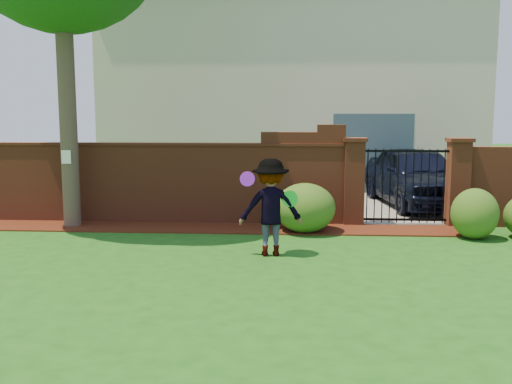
# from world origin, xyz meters

# --- Properties ---
(ground) EXTENTS (80.00, 80.00, 0.01)m
(ground) POSITION_xyz_m (0.00, 0.00, -0.01)
(ground) COLOR #1B5214
(ground) RESTS_ON ground
(mulch_bed) EXTENTS (11.10, 1.08, 0.03)m
(mulch_bed) POSITION_xyz_m (-0.95, 3.34, 0.01)
(mulch_bed) COLOR #3B150A
(mulch_bed) RESTS_ON ground
(brick_wall) EXTENTS (8.70, 0.31, 2.16)m
(brick_wall) POSITION_xyz_m (-2.01, 4.00, 0.93)
(brick_wall) COLOR brown
(brick_wall) RESTS_ON ground
(pillar_left) EXTENTS (0.50, 0.50, 1.88)m
(pillar_left) POSITION_xyz_m (2.40, 4.00, 0.96)
(pillar_left) COLOR brown
(pillar_left) RESTS_ON ground
(pillar_right) EXTENTS (0.50, 0.50, 1.88)m
(pillar_right) POSITION_xyz_m (4.60, 4.00, 0.96)
(pillar_right) COLOR brown
(pillar_right) RESTS_ON ground
(iron_gate) EXTENTS (1.78, 0.03, 1.60)m
(iron_gate) POSITION_xyz_m (3.50, 4.00, 0.85)
(iron_gate) COLOR black
(iron_gate) RESTS_ON ground
(driveway) EXTENTS (3.20, 8.00, 0.01)m
(driveway) POSITION_xyz_m (3.50, 8.00, 0.01)
(driveway) COLOR gray
(driveway) RESTS_ON ground
(house) EXTENTS (12.40, 6.40, 6.30)m
(house) POSITION_xyz_m (1.00, 12.00, 3.16)
(house) COLOR beige
(house) RESTS_ON ground
(car) EXTENTS (2.38, 4.78, 1.56)m
(car) POSITION_xyz_m (4.34, 6.44, 0.78)
(car) COLOR black
(car) RESTS_ON ground
(paper_notice) EXTENTS (0.20, 0.01, 0.28)m
(paper_notice) POSITION_xyz_m (-3.60, 3.21, 1.50)
(paper_notice) COLOR white
(paper_notice) RESTS_ON tree
(shrub_left) EXTENTS (1.23, 1.23, 1.00)m
(shrub_left) POSITION_xyz_m (1.34, 3.10, 0.50)
(shrub_left) COLOR #255218
(shrub_left) RESTS_ON ground
(shrub_middle) EXTENTS (0.89, 0.89, 0.98)m
(shrub_middle) POSITION_xyz_m (4.57, 2.71, 0.49)
(shrub_middle) COLOR #255218
(shrub_middle) RESTS_ON ground
(man) EXTENTS (1.12, 0.72, 1.64)m
(man) POSITION_xyz_m (0.71, 1.15, 0.82)
(man) COLOR gray
(man) RESTS_ON ground
(frisbee_purple) EXTENTS (0.25, 0.08, 0.25)m
(frisbee_purple) POSITION_xyz_m (0.34, 1.00, 1.32)
(frisbee_purple) COLOR purple
(frisbee_purple) RESTS_ON man
(frisbee_green) EXTENTS (0.28, 0.14, 0.28)m
(frisbee_green) POSITION_xyz_m (1.04, 1.12, 0.98)
(frisbee_green) COLOR #1BD12B
(frisbee_green) RESTS_ON man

